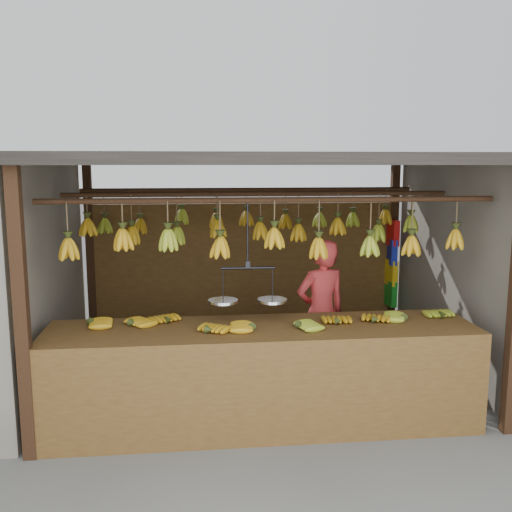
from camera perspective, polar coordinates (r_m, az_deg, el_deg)
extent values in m
plane|color=#5B5B57|center=(6.36, 0.30, -12.08)|extent=(80.00, 80.00, 0.00)
cube|color=black|center=(4.73, -22.37, -5.71)|extent=(0.10, 0.10, 2.30)
cube|color=black|center=(7.59, -16.21, 0.06)|extent=(0.10, 0.10, 2.30)
cube|color=black|center=(7.95, 13.51, 0.56)|extent=(0.10, 0.10, 2.30)
cube|color=black|center=(5.93, 0.32, 9.60)|extent=(4.30, 3.30, 0.10)
cylinder|color=black|center=(4.95, 1.67, 5.62)|extent=(4.00, 0.05, 0.05)
cylinder|color=black|center=(5.94, 0.32, 6.22)|extent=(4.00, 0.05, 0.05)
cylinder|color=black|center=(6.93, -0.64, 6.65)|extent=(4.00, 0.05, 0.05)
cube|color=brown|center=(7.55, -1.00, -1.55)|extent=(4.00, 0.06, 1.80)
cube|color=brown|center=(5.04, 0.65, -7.52)|extent=(3.76, 0.84, 0.08)
cube|color=brown|center=(4.79, 1.27, -13.66)|extent=(3.76, 0.04, 0.90)
cube|color=black|center=(4.96, -20.36, -13.93)|extent=(0.07, 0.07, 0.82)
cube|color=black|center=(5.36, 20.88, -12.17)|extent=(0.07, 0.07, 0.82)
cube|color=black|center=(5.62, -18.54, -11.03)|extent=(0.07, 0.07, 0.82)
cube|color=black|center=(5.98, 17.64, -9.75)|extent=(0.07, 0.07, 0.82)
ellipsoid|color=#BB8714|center=(5.21, -16.24, -6.52)|extent=(0.26, 0.20, 0.06)
ellipsoid|color=#BB8714|center=(5.11, -12.27, -6.66)|extent=(0.30, 0.29, 0.06)
ellipsoid|color=#BB8714|center=(5.16, -8.72, -6.40)|extent=(0.27, 0.30, 0.06)
ellipsoid|color=#BB8714|center=(4.82, -4.70, -7.47)|extent=(0.28, 0.30, 0.06)
ellipsoid|color=#BB8714|center=(4.92, -0.41, -7.09)|extent=(0.26, 0.20, 0.06)
ellipsoid|color=#92A523|center=(4.94, 4.38, -7.04)|extent=(0.28, 0.24, 0.06)
ellipsoid|color=#BB8714|center=(5.11, 8.23, -6.56)|extent=(0.20, 0.26, 0.06)
ellipsoid|color=#BB8714|center=(5.22, 11.87, -6.32)|extent=(0.26, 0.29, 0.06)
ellipsoid|color=#92A523|center=(5.38, 14.59, -5.96)|extent=(0.29, 0.26, 0.06)
ellipsoid|color=#92A523|center=(5.53, 18.20, -5.70)|extent=(0.20, 0.25, 0.06)
ellipsoid|color=#BB8714|center=(5.01, -18.22, 0.66)|extent=(0.16, 0.16, 0.28)
ellipsoid|color=#BB8714|center=(4.96, -13.14, 1.60)|extent=(0.16, 0.16, 0.28)
ellipsoid|color=#92A523|center=(4.91, -8.77, 1.58)|extent=(0.16, 0.16, 0.28)
ellipsoid|color=#BB8714|center=(4.90, -3.60, 0.86)|extent=(0.16, 0.16, 0.28)
ellipsoid|color=#BB8714|center=(4.93, 1.85, 1.81)|extent=(0.16, 0.16, 0.28)
ellipsoid|color=#BB8714|center=(5.03, 6.27, 0.77)|extent=(0.16, 0.16, 0.28)
ellipsoid|color=#92A523|center=(5.22, 11.31, 0.98)|extent=(0.16, 0.16, 0.28)
ellipsoid|color=#BB8714|center=(5.32, 15.26, 1.02)|extent=(0.16, 0.16, 0.28)
ellipsoid|color=#BB8714|center=(5.51, 19.30, 1.59)|extent=(0.16, 0.16, 0.28)
ellipsoid|color=#BB8714|center=(6.00, -16.47, 2.79)|extent=(0.16, 0.16, 0.28)
ellipsoid|color=#BB8714|center=(5.94, -12.29, 2.03)|extent=(0.16, 0.16, 0.28)
ellipsoid|color=#92A523|center=(5.93, -7.88, 2.01)|extent=(0.16, 0.16, 0.28)
ellipsoid|color=#BB8714|center=(5.92, -3.85, 2.74)|extent=(0.16, 0.16, 0.28)
ellipsoid|color=#BB8714|center=(5.95, 0.45, 2.53)|extent=(0.16, 0.16, 0.28)
ellipsoid|color=#BB8714|center=(6.08, 4.25, 2.36)|extent=(0.16, 0.16, 0.28)
ellipsoid|color=#BB8714|center=(6.09, 8.17, 2.96)|extent=(0.16, 0.16, 0.28)
ellipsoid|color=#92A523|center=(6.22, 12.12, 2.22)|extent=(0.16, 0.16, 0.28)
ellipsoid|color=#92A523|center=(6.39, 15.23, 3.12)|extent=(0.16, 0.16, 0.28)
ellipsoid|color=#92A523|center=(7.01, -14.87, 2.94)|extent=(0.16, 0.16, 0.28)
ellipsoid|color=#BB8714|center=(6.98, -11.52, 2.94)|extent=(0.16, 0.16, 0.28)
ellipsoid|color=#92A523|center=(6.92, -7.43, 3.90)|extent=(0.16, 0.16, 0.28)
ellipsoid|color=#BB8714|center=(6.96, -3.98, 3.58)|extent=(0.16, 0.16, 0.28)
ellipsoid|color=#BB8714|center=(6.95, -0.97, 3.79)|extent=(0.16, 0.16, 0.28)
ellipsoid|color=#BB8714|center=(7.06, 2.96, 3.46)|extent=(0.16, 0.16, 0.28)
ellipsoid|color=#92A523|center=(7.11, 6.37, 3.64)|extent=(0.16, 0.16, 0.28)
ellipsoid|color=#92A523|center=(7.23, 9.65, 3.61)|extent=(0.16, 0.16, 0.28)
ellipsoid|color=#BB8714|center=(7.27, 12.83, 3.82)|extent=(0.16, 0.16, 0.28)
cylinder|color=black|center=(4.95, -0.84, 2.17)|extent=(0.02, 0.02, 0.59)
cylinder|color=black|center=(4.99, -0.84, -1.21)|extent=(0.47, 0.04, 0.02)
cylinder|color=silver|center=(5.05, -3.30, -4.58)|extent=(0.25, 0.25, 0.02)
cylinder|color=silver|center=(5.07, 1.64, -4.51)|extent=(0.25, 0.25, 0.02)
imported|color=#BF3333|center=(6.00, 6.53, -5.68)|extent=(0.65, 0.52, 1.55)
cube|color=red|center=(7.75, 13.53, 2.28)|extent=(0.08, 0.26, 0.34)
cube|color=#1426BF|center=(7.79, 13.46, 0.42)|extent=(0.08, 0.26, 0.34)
cube|color=yellow|center=(7.83, 13.39, -1.61)|extent=(0.08, 0.26, 0.34)
cube|color=#199926|center=(7.89, 13.31, -3.62)|extent=(0.08, 0.26, 0.34)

